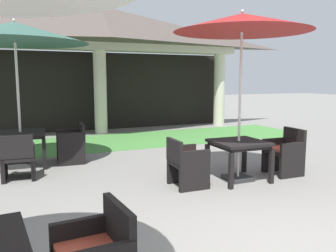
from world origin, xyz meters
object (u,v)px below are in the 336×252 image
(patio_umbrella_near_foreground, at_px, (242,24))
(patio_chair_mid_left_south, at_px, (18,158))
(patio_table_near_foreground, at_px, (239,146))
(patio_chair_mid_left_east, at_px, (72,143))
(patio_table_mid_left, at_px, (20,136))
(patio_chair_near_foreground_east, at_px, (285,152))
(patio_chair_near_foreground_west, at_px, (186,163))
(terracotta_urn, at_px, (64,152))
(patio_umbrella_mid_left, at_px, (15,33))

(patio_umbrella_near_foreground, height_order, patio_chair_mid_left_south, patio_umbrella_near_foreground)
(patio_umbrella_near_foreground, bearing_deg, patio_table_near_foreground, -90.00)
(patio_chair_mid_left_south, distance_m, patio_chair_mid_left_east, 1.43)
(patio_table_mid_left, xyz_separation_m, patio_chair_mid_left_east, (1.01, -0.07, -0.21))
(patio_umbrella_near_foreground, height_order, patio_chair_near_foreground_east, patio_umbrella_near_foreground)
(patio_chair_near_foreground_west, distance_m, patio_chair_near_foreground_east, 2.04)
(patio_chair_mid_left_south, bearing_deg, patio_table_near_foreground, -20.40)
(patio_umbrella_near_foreground, xyz_separation_m, terracotta_urn, (-2.61, 2.95, -2.54))
(patio_umbrella_near_foreground, bearing_deg, patio_chair_near_foreground_west, 178.62)
(patio_umbrella_near_foreground, distance_m, patio_chair_mid_left_east, 4.22)
(patio_table_near_foreground, xyz_separation_m, patio_umbrella_mid_left, (-3.49, 2.60, 2.06))
(patio_table_near_foreground, bearing_deg, patio_chair_near_foreground_west, 178.62)
(patio_chair_near_foreground_east, distance_m, patio_chair_mid_left_east, 4.34)
(patio_umbrella_near_foreground, xyz_separation_m, patio_chair_mid_left_east, (-2.48, 2.54, -2.27))
(patio_umbrella_near_foreground, distance_m, patio_chair_mid_left_south, 4.53)
(patio_chair_near_foreground_west, height_order, terracotta_urn, patio_chair_near_foreground_west)
(patio_table_near_foreground, distance_m, patio_table_mid_left, 4.35)
(patio_chair_near_foreground_east, xyz_separation_m, patio_table_mid_left, (-4.51, 2.63, 0.21))
(patio_umbrella_near_foreground, relative_size, terracotta_urn, 7.87)
(patio_umbrella_mid_left, distance_m, terracotta_urn, 2.68)
(patio_table_mid_left, bearing_deg, patio_table_near_foreground, -36.72)
(patio_chair_near_foreground_east, bearing_deg, patio_chair_mid_left_east, 55.19)
(patio_chair_near_foreground_east, height_order, patio_table_mid_left, patio_chair_near_foreground_east)
(patio_table_mid_left, distance_m, patio_chair_mid_left_south, 1.04)
(patio_table_near_foreground, distance_m, patio_chair_mid_left_south, 3.90)
(patio_chair_near_foreground_east, relative_size, patio_umbrella_mid_left, 0.29)
(patio_chair_near_foreground_west, relative_size, patio_chair_mid_left_south, 0.98)
(patio_umbrella_mid_left, bearing_deg, patio_chair_near_foreground_west, -46.19)
(patio_umbrella_mid_left, height_order, patio_chair_mid_left_south, patio_umbrella_mid_left)
(patio_umbrella_mid_left, xyz_separation_m, patio_chair_mid_left_south, (-0.07, -1.01, -2.27))
(patio_table_mid_left, relative_size, patio_umbrella_mid_left, 0.34)
(patio_table_mid_left, relative_size, patio_chair_mid_left_south, 1.22)
(patio_table_near_foreground, distance_m, patio_umbrella_near_foreground, 2.08)
(patio_chair_near_foreground_east, bearing_deg, patio_chair_near_foreground_west, 90.00)
(terracotta_urn, bearing_deg, patio_chair_near_foreground_east, -39.29)
(patio_chair_near_foreground_east, height_order, patio_chair_mid_left_east, patio_chair_near_foreground_east)
(patio_chair_near_foreground_east, distance_m, patio_chair_mid_left_south, 4.85)
(patio_chair_mid_left_south, xyz_separation_m, terracotta_urn, (0.94, 1.35, -0.23))
(patio_umbrella_near_foreground, distance_m, patio_chair_near_foreground_east, 2.49)
(patio_chair_near_foreground_east, height_order, patio_chair_mid_left_south, patio_chair_near_foreground_east)
(patio_chair_mid_left_east, xyz_separation_m, terracotta_urn, (-0.13, 0.41, -0.26))
(patio_table_near_foreground, relative_size, patio_chair_near_foreground_west, 1.11)
(patio_chair_near_foreground_west, height_order, patio_chair_near_foreground_east, patio_chair_near_foreground_east)
(patio_umbrella_near_foreground, relative_size, patio_umbrella_mid_left, 1.00)
(patio_table_near_foreground, height_order, patio_chair_near_foreground_east, patio_chair_near_foreground_east)
(patio_umbrella_near_foreground, distance_m, terracotta_urn, 4.69)
(patio_chair_near_foreground_west, bearing_deg, patio_umbrella_near_foreground, 90.00)
(patio_chair_near_foreground_east, distance_m, patio_umbrella_mid_left, 5.68)
(patio_table_near_foreground, distance_m, patio_chair_near_foreground_west, 1.04)
(patio_umbrella_near_foreground, xyz_separation_m, patio_chair_mid_left_south, (-3.56, 1.59, -2.30))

